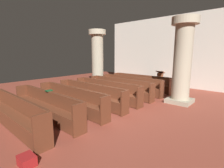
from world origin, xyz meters
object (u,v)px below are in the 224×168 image
(pew_row_4, at_px, (90,94))
(pew_row_7, at_px, (13,112))
(pew_row_0, at_px, (140,82))
(pew_row_1, at_px, (131,84))
(pew_row_5, at_px, (71,98))
(pew_row_6, at_px, (46,104))
(kneeler_box_red, at_px, (27,161))
(lectern, at_px, (160,81))
(pillar_aisle_side, at_px, (183,60))
(pew_row_3, at_px, (106,90))
(hymn_book, at_px, (49,91))
(pew_row_2, at_px, (120,87))
(pillar_far_side, at_px, (97,58))

(pew_row_4, bearing_deg, pew_row_7, -90.00)
(pew_row_0, height_order, pew_row_1, same)
(pew_row_5, relative_size, pew_row_6, 1.00)
(pew_row_1, distance_m, kneeler_box_red, 6.69)
(pew_row_0, relative_size, lectern, 3.45)
(pew_row_4, distance_m, pillar_aisle_side, 4.15)
(pew_row_7, distance_m, pillar_aisle_side, 6.50)
(pew_row_6, bearing_deg, pew_row_4, 90.00)
(pew_row_3, distance_m, pew_row_4, 0.98)
(pew_row_0, distance_m, pew_row_4, 3.92)
(hymn_book, distance_m, kneeler_box_red, 2.80)
(pew_row_7, relative_size, hymn_book, 17.64)
(pew_row_4, xyz_separation_m, pew_row_7, (0.00, -2.94, 0.00))
(pew_row_2, relative_size, pew_row_5, 1.00)
(pew_row_2, bearing_deg, pew_row_4, -90.00)
(pew_row_4, xyz_separation_m, kneeler_box_red, (2.04, -3.42, -0.37))
(pew_row_0, relative_size, pew_row_3, 1.00)
(pew_row_3, xyz_separation_m, pew_row_4, (0.00, -0.98, 0.00))
(pew_row_0, distance_m, lectern, 1.38)
(pew_row_3, xyz_separation_m, pillar_far_side, (-2.68, 2.03, 1.40))
(pew_row_2, height_order, hymn_book, hymn_book)
(pew_row_0, height_order, lectern, lectern)
(pew_row_2, height_order, kneeler_box_red, pew_row_2)
(pew_row_7, xyz_separation_m, hymn_book, (-0.08, 1.17, 0.42))
(pew_row_1, height_order, pillar_far_side, pillar_far_side)
(pew_row_0, xyz_separation_m, pew_row_7, (0.00, -6.86, 0.00))
(pew_row_4, bearing_deg, pillar_aisle_side, 45.63)
(lectern, relative_size, kneeler_box_red, 3.20)
(pew_row_5, height_order, pillar_aisle_side, pillar_aisle_side)
(pew_row_0, bearing_deg, pew_row_3, -90.00)
(pew_row_5, bearing_deg, pew_row_1, 90.00)
(pew_row_5, height_order, pillar_far_side, pillar_far_side)
(pew_row_5, relative_size, pillar_aisle_side, 1.04)
(pew_row_5, xyz_separation_m, lectern, (0.67, 6.11, -0.02))
(pew_row_5, height_order, lectern, lectern)
(pew_row_7, bearing_deg, pew_row_6, 90.00)
(pew_row_5, xyz_separation_m, pillar_aisle_side, (2.73, 3.77, 1.40))
(pew_row_4, bearing_deg, pew_row_0, 90.00)
(pew_row_3, height_order, pillar_far_side, pillar_far_side)
(pew_row_4, xyz_separation_m, pillar_aisle_side, (2.73, 2.79, 1.40))
(pew_row_7, bearing_deg, pew_row_4, 90.00)
(pew_row_0, distance_m, pew_row_3, 2.94)
(pew_row_4, relative_size, pew_row_5, 1.00)
(hymn_book, bearing_deg, pew_row_4, 87.36)
(pew_row_5, relative_size, pillar_far_side, 1.04)
(pew_row_6, relative_size, pillar_aisle_side, 1.04)
(pew_row_4, relative_size, lectern, 3.45)
(pew_row_4, distance_m, hymn_book, 1.83)
(pew_row_2, relative_size, pew_row_4, 1.00)
(pew_row_0, distance_m, pew_row_1, 0.98)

